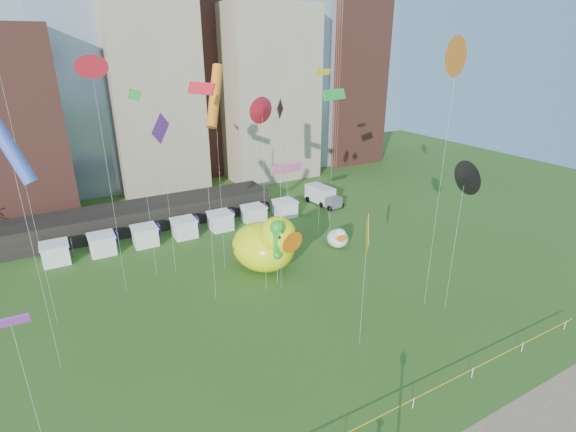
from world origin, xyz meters
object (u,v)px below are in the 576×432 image
small_duck (338,238)px  seahorse_purple (259,244)px  big_duck (266,244)px  box_truck (322,195)px  seahorse_green (277,237)px

small_duck → seahorse_purple: bearing=-158.1°
big_duck → box_truck: bearing=25.4°
seahorse_green → box_truck: size_ratio=1.05×
seahorse_purple → box_truck: size_ratio=0.62×
small_duck → box_truck: bearing=86.6°
big_duck → small_duck: 10.43m
seahorse_purple → box_truck: (17.75, 13.89, -1.40)m
big_duck → small_duck: size_ratio=2.39×
seahorse_green → seahorse_purple: seahorse_green is taller
big_duck → seahorse_purple: 1.15m
big_duck → seahorse_purple: size_ratio=2.31×
seahorse_green → seahorse_purple: (-0.09, 4.21, -2.45)m
small_duck → seahorse_green: bearing=-136.1°
big_duck → seahorse_purple: big_duck is taller
box_truck → small_duck: bearing=-123.0°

